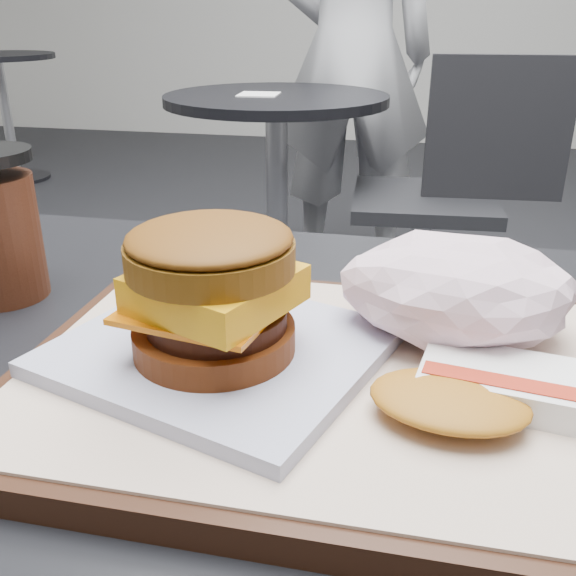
{
  "coord_description": "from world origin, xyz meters",
  "views": [
    {
      "loc": [
        0.12,
        -0.36,
        1.0
      ],
      "look_at": [
        0.04,
        0.0,
        0.83
      ],
      "focal_mm": 40.0,
      "sensor_mm": 36.0,
      "label": 1
    }
  ],
  "objects_px": {
    "hash_brown": "(478,390)",
    "neighbor_table": "(277,158)",
    "customer_table": "(239,575)",
    "crumpled_wrapper": "(457,290)",
    "serving_tray": "(320,380)",
    "breakfast_sandwich": "(215,305)",
    "patron": "(352,54)",
    "neighbor_chair": "(448,186)"
  },
  "relations": [
    {
      "from": "customer_table",
      "to": "breakfast_sandwich",
      "type": "relative_size",
      "value": 3.43
    },
    {
      "from": "serving_tray",
      "to": "crumpled_wrapper",
      "type": "xyz_separation_m",
      "value": [
        0.08,
        0.06,
        0.04
      ]
    },
    {
      "from": "customer_table",
      "to": "breakfast_sandwich",
      "type": "bearing_deg",
      "value": -94.54
    },
    {
      "from": "neighbor_chair",
      "to": "hash_brown",
      "type": "bearing_deg",
      "value": -91.3
    },
    {
      "from": "neighbor_chair",
      "to": "serving_tray",
      "type": "bearing_deg",
      "value": -94.69
    },
    {
      "from": "breakfast_sandwich",
      "to": "hash_brown",
      "type": "xyz_separation_m",
      "value": [
        0.16,
        -0.02,
        -0.03
      ]
    },
    {
      "from": "serving_tray",
      "to": "neighbor_chair",
      "type": "distance_m",
      "value": 1.61
    },
    {
      "from": "neighbor_table",
      "to": "breakfast_sandwich",
      "type": "bearing_deg",
      "value": -78.22
    },
    {
      "from": "crumpled_wrapper",
      "to": "patron",
      "type": "bearing_deg",
      "value": 98.7
    },
    {
      "from": "neighbor_chair",
      "to": "crumpled_wrapper",
      "type": "bearing_deg",
      "value": -91.82
    },
    {
      "from": "serving_tray",
      "to": "hash_brown",
      "type": "xyz_separation_m",
      "value": [
        0.09,
        -0.02,
        0.02
      ]
    },
    {
      "from": "breakfast_sandwich",
      "to": "neighbor_chair",
      "type": "bearing_deg",
      "value": 83.04
    },
    {
      "from": "hash_brown",
      "to": "neighbor_table",
      "type": "distance_m",
      "value": 1.78
    },
    {
      "from": "breakfast_sandwich",
      "to": "neighbor_table",
      "type": "height_order",
      "value": "breakfast_sandwich"
    },
    {
      "from": "serving_tray",
      "to": "patron",
      "type": "distance_m",
      "value": 2.17
    },
    {
      "from": "patron",
      "to": "customer_table",
      "type": "bearing_deg",
      "value": 83.96
    },
    {
      "from": "customer_table",
      "to": "crumpled_wrapper",
      "type": "height_order",
      "value": "crumpled_wrapper"
    },
    {
      "from": "customer_table",
      "to": "crumpled_wrapper",
      "type": "bearing_deg",
      "value": 18.4
    },
    {
      "from": "crumpled_wrapper",
      "to": "neighbor_chair",
      "type": "bearing_deg",
      "value": 88.18
    },
    {
      "from": "hash_brown",
      "to": "patron",
      "type": "height_order",
      "value": "patron"
    },
    {
      "from": "breakfast_sandwich",
      "to": "crumpled_wrapper",
      "type": "height_order",
      "value": "breakfast_sandwich"
    },
    {
      "from": "hash_brown",
      "to": "crumpled_wrapper",
      "type": "distance_m",
      "value": 0.09
    },
    {
      "from": "neighbor_table",
      "to": "neighbor_chair",
      "type": "bearing_deg",
      "value": -8.48
    },
    {
      "from": "hash_brown",
      "to": "neighbor_chair",
      "type": "xyz_separation_m",
      "value": [
        0.04,
        1.61,
        -0.29
      ]
    },
    {
      "from": "customer_table",
      "to": "serving_tray",
      "type": "bearing_deg",
      "value": -11.77
    },
    {
      "from": "hash_brown",
      "to": "neighbor_table",
      "type": "xyz_separation_m",
      "value": [
        -0.51,
        1.69,
        -0.25
      ]
    },
    {
      "from": "customer_table",
      "to": "neighbor_chair",
      "type": "xyz_separation_m",
      "value": [
        0.19,
        1.57,
        -0.07
      ]
    },
    {
      "from": "serving_tray",
      "to": "customer_table",
      "type": "bearing_deg",
      "value": 168.23
    },
    {
      "from": "neighbor_table",
      "to": "neighbor_chair",
      "type": "relative_size",
      "value": 0.85
    },
    {
      "from": "serving_tray",
      "to": "hash_brown",
      "type": "relative_size",
      "value": 3.04
    },
    {
      "from": "crumpled_wrapper",
      "to": "neighbor_chair",
      "type": "xyz_separation_m",
      "value": [
        0.05,
        1.52,
        -0.31
      ]
    },
    {
      "from": "serving_tray",
      "to": "neighbor_table",
      "type": "relative_size",
      "value": 0.51
    },
    {
      "from": "customer_table",
      "to": "neighbor_chair",
      "type": "distance_m",
      "value": 1.58
    },
    {
      "from": "breakfast_sandwich",
      "to": "crumpled_wrapper",
      "type": "relative_size",
      "value": 1.54
    },
    {
      "from": "customer_table",
      "to": "patron",
      "type": "relative_size",
      "value": 0.48
    },
    {
      "from": "patron",
      "to": "serving_tray",
      "type": "bearing_deg",
      "value": 85.59
    },
    {
      "from": "breakfast_sandwich",
      "to": "serving_tray",
      "type": "bearing_deg",
      "value": 6.59
    },
    {
      "from": "breakfast_sandwich",
      "to": "crumpled_wrapper",
      "type": "bearing_deg",
      "value": 25.15
    },
    {
      "from": "hash_brown",
      "to": "patron",
      "type": "relative_size",
      "value": 0.07
    },
    {
      "from": "serving_tray",
      "to": "breakfast_sandwich",
      "type": "bearing_deg",
      "value": -173.41
    },
    {
      "from": "customer_table",
      "to": "neighbor_table",
      "type": "distance_m",
      "value": 1.69
    },
    {
      "from": "customer_table",
      "to": "neighbor_table",
      "type": "height_order",
      "value": "customer_table"
    }
  ]
}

